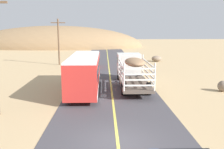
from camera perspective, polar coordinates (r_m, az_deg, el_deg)
ground_plane at (r=13.20m, az=1.28°, el=-14.96°), size 240.00×240.00×0.00m
road_surface at (r=13.19m, az=1.28°, el=-14.92°), size 8.00×120.00×0.02m
road_centre_line at (r=13.19m, az=1.28°, el=-14.87°), size 0.16×117.60×0.00m
livestock_truck at (r=25.87m, az=4.26°, el=1.79°), size 2.53×9.70×3.02m
bus at (r=22.96m, az=-6.18°, el=0.54°), size 2.54×10.00×3.21m
car_far at (r=36.94m, az=-4.76°, el=3.26°), size 1.90×4.62×1.93m
power_pole_mid at (r=40.13m, az=-11.93°, el=7.55°), size 2.20×0.24×7.06m
boulder_near_shoulder at (r=24.99m, az=23.71°, el=-2.41°), size 0.95×1.01×0.99m
boulder_mid_field at (r=44.20m, az=10.00°, el=3.53°), size 1.71×1.44×0.98m
distant_hill at (r=78.83m, az=-12.58°, el=6.04°), size 52.62×23.20×12.76m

